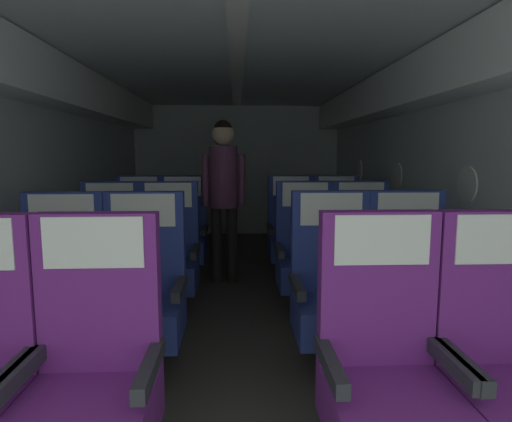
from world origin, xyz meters
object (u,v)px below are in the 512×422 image
Objects in this scene: seat_a_right_window at (385,374)px; seat_a_left_aisle at (92,381)px; seat_b_right_aisle at (410,293)px; seat_d_right_aisle at (337,235)px; seat_b_left_aisle at (143,297)px; seat_b_right_window at (333,294)px; flight_attendant at (224,183)px; seat_d_right_window at (291,235)px; seat_d_left_aisle at (183,236)px; seat_c_left_aisle at (168,258)px; seat_c_right_aisle at (362,256)px; seat_b_left_window at (61,299)px; seat_c_left_window at (110,259)px; seat_a_right_aisle at (507,372)px; seat_d_left_window at (139,236)px; seat_c_right_window at (306,257)px.

seat_a_left_aisle is at bearing -179.99° from seat_a_right_window.
seat_d_right_aisle is (0.00, 1.95, 0.00)m from seat_b_right_aisle.
seat_b_left_aisle is 1.00× the size of seat_b_right_window.
flight_attendant is (-0.70, 2.76, 0.56)m from seat_a_right_window.
seat_b_right_window is at bearing 179.86° from seat_b_right_aisle.
seat_b_right_window is 1.96m from seat_d_right_window.
seat_b_right_aisle is 2.54m from seat_d_left_aisle.
seat_c_left_aisle is 1.00× the size of seat_c_right_aisle.
seat_c_right_aisle is at bearing 25.06° from seat_b_left_window.
seat_d_right_window is (1.62, 0.98, 0.00)m from seat_c_left_window.
seat_a_right_aisle is at bearing -24.45° from seat_b_left_window.
seat_d_right_window is (-0.47, 0.99, 0.00)m from seat_c_right_aisle.
seat_b_left_window and seat_d_left_window have the same top height.
seat_d_left_window and seat_d_right_window have the same top height.
seat_a_left_aisle is 0.96m from seat_b_left_aisle.
flight_attendant reaches higher than seat_a_left_aisle.
seat_b_right_aisle is 1.00× the size of seat_c_left_aisle.
flight_attendant is at bearing 111.50° from seat_b_right_window.
seat_a_right_aisle is 1.00× the size of seat_d_left_aisle.
seat_a_right_aisle is at bearing -54.55° from seat_d_left_window.
seat_a_right_aisle is 1.00× the size of seat_c_right_aisle.
seat_d_right_aisle is at bearing 89.93° from seat_a_right_aisle.
seat_b_left_window is 1.00× the size of seat_d_left_aisle.
seat_c_left_window and seat_d_left_aisle have the same top height.
seat_b_left_aisle is 1.00× the size of seat_c_left_aisle.
seat_c_right_window is at bearing 116.52° from seat_b_right_aisle.
seat_a_right_window is 1.87m from seat_b_left_window.
seat_b_right_aisle is at bearing -76.15° from seat_d_right_window.
seat_c_left_window is at bearing 129.81° from seat_a_right_window.
seat_d_left_aisle is at bearing 119.10° from seat_a_right_aisle.
seat_b_right_window and seat_d_right_window have the same top height.
seat_c_right_window is at bearing -31.56° from seat_d_left_window.
seat_d_left_window is (-2.08, 1.96, 0.00)m from seat_b_right_aisle.
seat_c_left_aisle is 1.00× the size of seat_d_left_aisle.
seat_c_left_window is 1.08m from seat_d_left_aisle.
seat_a_right_aisle is 1.00× the size of seat_d_right_window.
seat_c_left_window and seat_d_right_aisle have the same top height.
seat_b_left_window is at bearing -103.73° from seat_d_left_aisle.
seat_a_right_window and seat_d_right_aisle have the same top height.
seat_b_left_aisle is (-1.14, 0.96, 0.00)m from seat_a_right_window.
seat_c_right_window is (-0.01, 0.97, 0.00)m from seat_b_right_window.
seat_a_right_window and seat_b_left_aisle have the same top height.
seat_a_right_aisle is at bearing 90.72° from flight_attendant.
seat_d_right_window is at bearing 169.76° from flight_attendant.
seat_d_left_aisle is (-1.61, 0.98, 0.00)m from seat_c_right_aisle.
seat_a_left_aisle is 2.95m from seat_d_left_window.
seat_b_left_aisle is at bearing 53.97° from flight_attendant.
seat_c_left_window is (-2.10, 0.98, 0.00)m from seat_b_right_aisle.
seat_d_left_aisle is 1.00× the size of seat_d_right_aisle.
seat_d_right_window is (0.00, 0.98, 0.00)m from seat_c_right_window.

